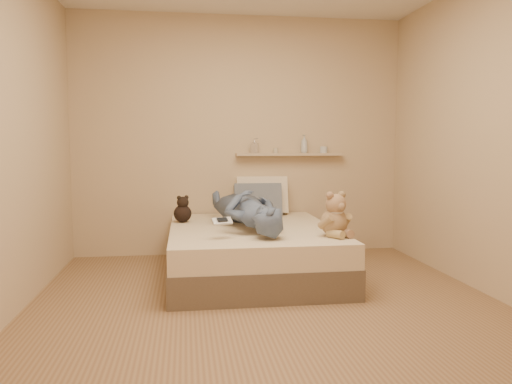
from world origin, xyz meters
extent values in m
plane|color=olive|center=(0.00, 0.00, 0.00)|extent=(3.80, 3.80, 0.00)
plane|color=tan|center=(0.00, 1.90, 1.30)|extent=(3.60, 0.00, 3.60)
plane|color=tan|center=(0.00, -1.90, 1.30)|extent=(3.60, 0.00, 3.60)
plane|color=tan|center=(-1.80, 0.00, 1.30)|extent=(0.00, 3.80, 3.80)
plane|color=tan|center=(1.80, 0.00, 1.30)|extent=(0.00, 3.80, 3.80)
cube|color=brown|center=(0.00, 0.93, 0.12)|extent=(1.50, 1.90, 0.25)
cube|color=beige|center=(0.00, 0.93, 0.35)|extent=(1.48, 1.88, 0.20)
cube|color=#B1B4B9|center=(-0.31, 0.38, 0.59)|extent=(0.18, 0.12, 0.06)
cube|color=black|center=(-0.31, 0.38, 0.61)|extent=(0.09, 0.06, 0.03)
sphere|color=#9B7C55|center=(0.62, 0.38, 0.56)|extent=(0.23, 0.23, 0.23)
sphere|color=#AB7C5D|center=(0.62, 0.36, 0.72)|extent=(0.17, 0.17, 0.17)
sphere|color=#AA7A5D|center=(0.57, 0.34, 0.79)|extent=(0.06, 0.06, 0.06)
sphere|color=#9C8255|center=(0.68, 0.38, 0.79)|extent=(0.06, 0.06, 0.06)
sphere|color=#86674A|center=(0.65, 0.29, 0.70)|extent=(0.07, 0.07, 0.07)
cylinder|color=#94754E|center=(0.53, 0.32, 0.58)|extent=(0.14, 0.15, 0.13)
cylinder|color=#A18456|center=(0.72, 0.38, 0.58)|extent=(0.06, 0.15, 0.13)
cylinder|color=tan|center=(0.60, 0.27, 0.48)|extent=(0.14, 0.17, 0.07)
cylinder|color=#8E684B|center=(0.70, 0.30, 0.48)|extent=(0.09, 0.16, 0.07)
cylinder|color=beige|center=(0.62, 0.36, 0.65)|extent=(0.15, 0.15, 0.02)
sphere|color=black|center=(-0.63, 1.30, 0.54)|extent=(0.17, 0.17, 0.17)
sphere|color=black|center=(-0.63, 1.29, 0.65)|extent=(0.11, 0.11, 0.11)
sphere|color=black|center=(-0.66, 1.28, 0.69)|extent=(0.04, 0.04, 0.04)
sphere|color=black|center=(-0.59, 1.30, 0.69)|extent=(0.04, 0.04, 0.04)
cube|color=beige|center=(0.22, 1.76, 0.65)|extent=(0.56, 0.29, 0.43)
cube|color=slate|center=(0.16, 1.62, 0.62)|extent=(0.51, 0.24, 0.37)
imported|color=slate|center=(-0.05, 0.91, 0.62)|extent=(0.75, 1.52, 0.35)
cube|color=tan|center=(0.55, 1.84, 1.10)|extent=(1.20, 0.12, 0.03)
imported|color=silver|center=(0.15, 1.84, 1.20)|extent=(0.10, 0.10, 0.16)
cylinder|color=#B9B29E|center=(0.39, 1.84, 1.14)|extent=(0.06, 0.06, 0.06)
imported|color=#B4BABD|center=(0.71, 1.84, 1.22)|extent=(0.11, 0.11, 0.20)
cylinder|color=#B9BFC3|center=(0.93, 1.84, 1.15)|extent=(0.09, 0.09, 0.07)
camera|label=1|loc=(-0.60, -3.58, 1.20)|focal=35.00mm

